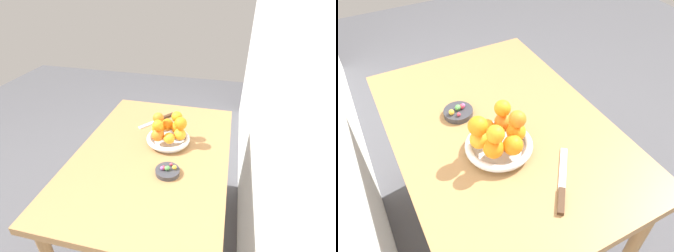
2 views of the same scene
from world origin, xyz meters
The scene contains 22 objects.
ground_plane centered at (0.00, 0.00, 0.00)m, with size 6.00×6.00×0.00m, color #4C4C51.
wall_back centered at (0.00, 0.54, 1.25)m, with size 4.00×0.05×2.50m, color silver.
dining_table centered at (0.00, 0.00, 0.65)m, with size 1.10×0.76×0.74m.
fruit_bowl centered at (-0.11, 0.06, 0.76)m, with size 0.23×0.23×0.04m.
candy_dish centered at (0.13, 0.11, 0.75)m, with size 0.11×0.11×0.02m, color #333338.
orange_0 centered at (-0.09, 0.12, 0.81)m, with size 0.06×0.06×0.06m, color orange.
orange_1 centered at (-0.15, 0.10, 0.81)m, with size 0.07×0.07×0.07m, color orange.
orange_2 centered at (-0.17, 0.04, 0.81)m, with size 0.07×0.07×0.07m, color orange.
orange_3 centered at (-0.12, 0.00, 0.81)m, with size 0.07×0.07×0.07m, color orange.
orange_4 centered at (-0.06, 0.01, 0.81)m, with size 0.07×0.07×0.07m, color orange.
orange_5 centered at (-0.05, 0.08, 0.81)m, with size 0.06×0.06×0.06m, color orange.
orange_6 centered at (-0.10, 0.12, 0.88)m, with size 0.06×0.06×0.06m, color orange.
orange_7 centered at (-0.16, 0.09, 0.88)m, with size 0.06×0.06×0.06m, color orange.
orange_8 centered at (-0.06, 0.02, 0.87)m, with size 0.06×0.06×0.06m, color orange.
orange_9 centered at (-0.13, 0.00, 0.87)m, with size 0.06×0.06×0.06m, color orange.
candy_ball_0 centered at (0.14, 0.09, 0.77)m, with size 0.02×0.02×0.02m, color #8C4C99.
candy_ball_1 centered at (0.13, 0.09, 0.77)m, with size 0.02×0.02×0.02m, color #C6384C.
candy_ball_2 centered at (0.13, 0.11, 0.77)m, with size 0.02×0.02×0.02m, color #4C9947.
candy_ball_3 centered at (0.10, 0.12, 0.77)m, with size 0.01×0.01×0.01m, color #C6384C.
candy_ball_4 centered at (0.12, 0.14, 0.77)m, with size 0.02×0.02×0.02m, color gold.
candy_ball_5 centered at (0.13, 0.11, 0.77)m, with size 0.02×0.02×0.02m, color #4C9947.
knife centered at (-0.33, -0.05, 0.75)m, with size 0.22×0.17×0.01m.
Camera 1 is at (1.01, 0.33, 1.55)m, focal length 28.00 mm.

